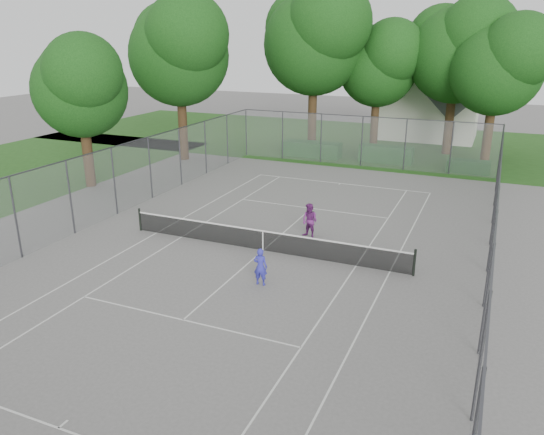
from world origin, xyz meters
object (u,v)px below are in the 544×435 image
at_px(house, 432,93).
at_px(woman_player, 310,221).
at_px(girl_player, 260,267).
at_px(tennis_net, 263,240).

bearing_deg(house, woman_player, -93.22).
xyz_separation_m(girl_player, woman_player, (0.06, 5.31, 0.08)).
distance_m(tennis_net, woman_player, 2.66).
bearing_deg(girl_player, woman_player, -94.18).
distance_m(tennis_net, house, 30.41).
distance_m(house, woman_player, 28.00).
relative_size(tennis_net, woman_player, 7.98).
relative_size(tennis_net, house, 1.30).
relative_size(tennis_net, girl_player, 8.89).
bearing_deg(tennis_net, woman_player, 60.15).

